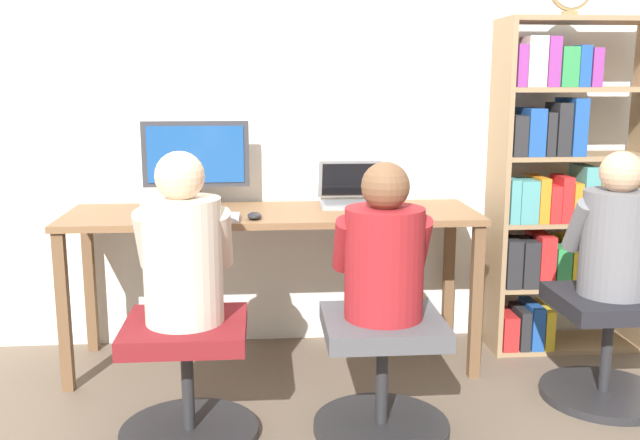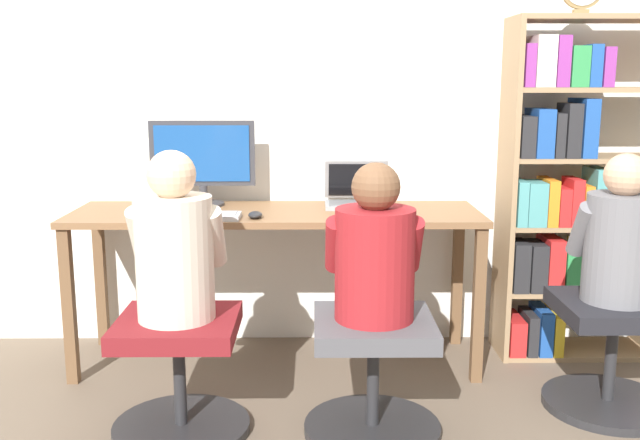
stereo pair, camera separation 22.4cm
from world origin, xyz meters
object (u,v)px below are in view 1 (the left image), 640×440
person_near_shelf (616,234)px  bookshelf (559,194)px  desktop_monitor (196,162)px  person_at_monitor (183,249)px  office_chair_left (187,375)px  office_chair_side (607,342)px  laptop (352,196)px  keyboard (192,218)px  office_chair_right (382,369)px  person_at_laptop (384,252)px

person_near_shelf → bookshelf: bearing=89.7°
desktop_monitor → person_near_shelf: bearing=-20.3°
person_at_monitor → bookshelf: size_ratio=0.39×
person_at_monitor → bookshelf: 1.93m
office_chair_left → office_chair_side: same height
office_chair_left → person_at_monitor: (-0.00, 0.00, 0.49)m
laptop → bookshelf: bearing=-3.0°
bookshelf → keyboard: bearing=-171.1°
keyboard → office_chair_left: bearing=-88.4°
keyboard → office_chair_side: keyboard is taller
laptop → office_chair_side: laptop is taller
laptop → desktop_monitor: bearing=179.6°
person_at_monitor → person_near_shelf: person_at_monitor is taller
person_at_monitor → keyboard: bearing=91.6°
office_chair_left → office_chair_right: (0.75, -0.01, 0.00)m
keyboard → office_chair_side: (1.77, -0.32, -0.51)m
desktop_monitor → office_chair_left: bearing=-88.6°
keyboard → person_near_shelf: bearing=-10.2°
desktop_monitor → person_near_shelf: (1.78, -0.66, -0.24)m
bookshelf → office_chair_side: size_ratio=3.08×
person_near_shelf → desktop_monitor: bearing=159.7°
keyboard → bookshelf: bearing=8.9°
desktop_monitor → office_chair_left: 1.12m
keyboard → office_chair_left: size_ratio=0.77×
desktop_monitor → person_at_monitor: (0.02, -0.86, -0.22)m
office_chair_right → person_near_shelf: (1.01, 0.22, 0.47)m
person_at_monitor → office_chair_side: 1.83m
office_chair_left → bookshelf: bearing=24.5°
person_at_monitor → bookshelf: bearing=24.4°
office_chair_left → bookshelf: (1.76, 0.80, 0.54)m
person_at_laptop → office_chair_side: (1.01, 0.21, -0.47)m
office_chair_left → office_chair_side: size_ratio=1.00×
desktop_monitor → keyboard: 0.40m
person_at_monitor → desktop_monitor: bearing=91.4°
office_chair_right → bookshelf: size_ratio=0.32×
keyboard → office_chair_right: 1.06m
person_at_monitor → laptop: bearing=49.3°
desktop_monitor → bookshelf: bookshelf is taller
office_chair_side → office_chair_right: bearing=-168.1°
keyboard → person_at_laptop: 0.93m
person_at_laptop → office_chair_left: bearing=179.5°
desktop_monitor → office_chair_side: (1.78, -0.66, -0.71)m
laptop → office_chair_left: 1.25m
desktop_monitor → keyboard: bearing=-88.9°
office_chair_right → person_at_monitor: size_ratio=0.84×
laptop → keyboard: bearing=-156.0°
person_at_laptop → bookshelf: (1.01, 0.81, 0.08)m
laptop → office_chair_side: 1.33m
keyboard → office_chair_left: 0.73m
desktop_monitor → bookshelf: (1.78, -0.06, -0.17)m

